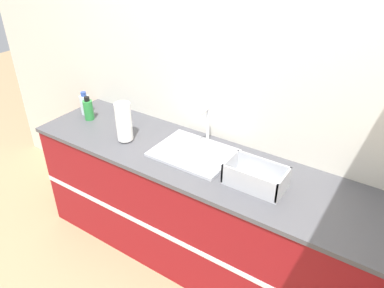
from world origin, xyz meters
name	(u,v)px	position (x,y,z in m)	size (l,w,h in m)	color
ground_plane	(172,281)	(0.00, 0.00, 0.00)	(12.00, 12.00, 0.00)	tan
wall_back	(226,84)	(0.00, 0.66, 1.30)	(4.87, 0.06, 2.60)	beige
counter_cabinet	(197,210)	(0.00, 0.32, 0.45)	(2.50, 0.66, 0.89)	maroon
sink	(194,151)	(-0.05, 0.35, 0.91)	(0.52, 0.40, 0.28)	silver
paper_towel_roll	(124,122)	(-0.56, 0.23, 1.04)	(0.11, 0.11, 0.29)	#4C4C51
dish_rack	(255,178)	(0.44, 0.27, 0.94)	(0.35, 0.20, 0.13)	#B7BABF
bottle_clear	(85,104)	(-1.12, 0.38, 0.97)	(0.08, 0.08, 0.19)	silver
bottle_green	(88,109)	(-1.02, 0.32, 0.97)	(0.07, 0.07, 0.19)	#2D8C3D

